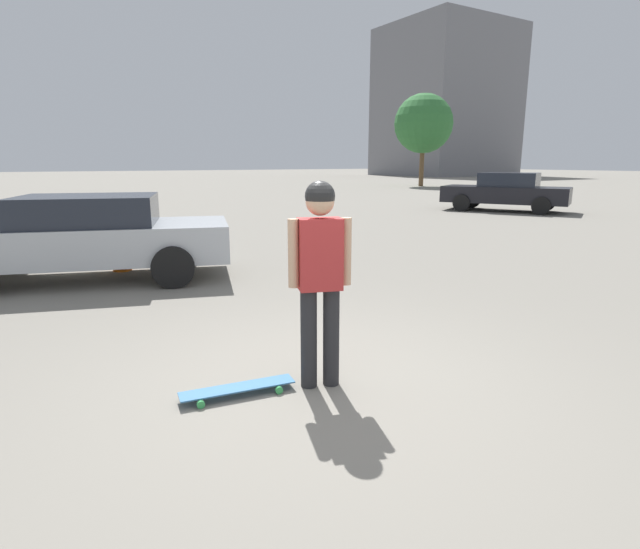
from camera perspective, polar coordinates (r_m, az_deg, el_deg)
The scene contains 8 objects.
ground_plane at distance 4.53m, azimuth 0.00°, elevation -12.48°, with size 220.00×220.00×0.00m, color gray.
person at distance 4.18m, azimuth 0.00°, elevation 0.86°, with size 0.31×0.51×1.78m.
skateboard at distance 4.37m, azimuth -9.38°, elevation -12.71°, with size 0.35×0.98×0.08m.
car_parked_near at distance 9.07m, azimuth -25.30°, elevation 3.97°, with size 3.12×4.96×1.40m.
car_parked_far at distance 21.35m, azimuth 20.47°, elevation 8.89°, with size 5.02×3.88×1.51m.
building_block_distant at distance 76.76m, azimuth 14.15°, elevation 18.50°, with size 14.70×15.89×20.14m.
tree_distant at distance 41.51m, azimuth 11.74°, elevation 16.52°, with size 4.56×4.56×7.12m.
traffic_cone at distance 9.69m, azimuth -21.75°, elevation 1.95°, with size 0.33×0.33×0.53m.
Camera 1 is at (3.49, -2.14, 1.93)m, focal length 28.00 mm.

